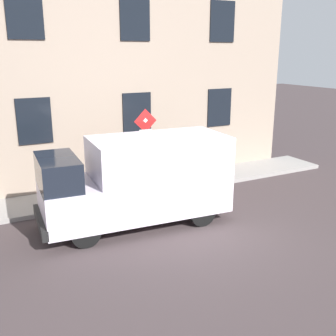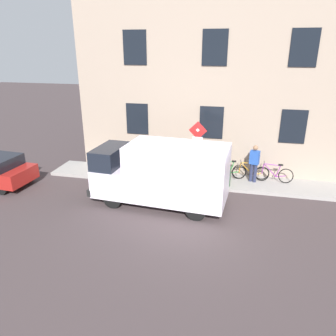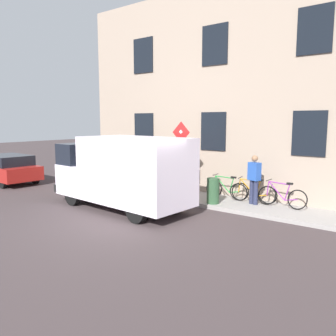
% 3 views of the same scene
% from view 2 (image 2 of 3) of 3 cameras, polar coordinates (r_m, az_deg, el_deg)
% --- Properties ---
extents(ground_plane, '(80.00, 80.00, 0.00)m').
position_cam_2_polar(ground_plane, '(11.91, 4.79, -9.38)').
color(ground_plane, '#413637').
extents(sidewalk_slab, '(1.85, 15.16, 0.14)m').
position_cam_2_polar(sidewalk_slab, '(15.23, 6.87, -2.16)').
color(sidewalk_slab, gray).
rests_on(sidewalk_slab, ground_plane).
extents(building_facade, '(0.75, 13.16, 8.19)m').
position_cam_2_polar(building_facade, '(15.42, 8.07, 13.61)').
color(building_facade, tan).
rests_on(building_facade, ground_plane).
extents(sign_post_stacked, '(0.15, 0.56, 2.75)m').
position_cam_2_polar(sign_post_stacked, '(13.96, 5.22, 4.13)').
color(sign_post_stacked, '#474C47').
rests_on(sign_post_stacked, sidewalk_slab).
extents(delivery_van, '(2.37, 5.46, 2.50)m').
position_cam_2_polar(delivery_van, '(12.58, -0.99, -0.85)').
color(delivery_van, white).
rests_on(delivery_van, ground_plane).
extents(bicycle_purple, '(0.46, 1.72, 0.89)m').
position_cam_2_polar(bicycle_purple, '(15.44, 18.15, -1.00)').
color(bicycle_purple, black).
rests_on(bicycle_purple, sidewalk_slab).
extents(bicycle_orange, '(0.48, 1.71, 0.89)m').
position_cam_2_polar(bicycle_orange, '(15.37, 14.34, -0.70)').
color(bicycle_orange, black).
rests_on(bicycle_orange, sidewalk_slab).
extents(bicycle_green, '(0.46, 1.71, 0.89)m').
position_cam_2_polar(bicycle_green, '(15.36, 10.50, -0.40)').
color(bicycle_green, black).
rests_on(bicycle_green, sidewalk_slab).
extents(pedestrian, '(0.37, 0.46, 1.72)m').
position_cam_2_polar(pedestrian, '(15.00, 14.97, 0.99)').
color(pedestrian, '#262B47').
rests_on(pedestrian, sidewalk_slab).
extents(litter_bin, '(0.44, 0.44, 0.90)m').
position_cam_2_polar(litter_bin, '(14.45, 10.15, -1.42)').
color(litter_bin, '#2D5133').
rests_on(litter_bin, sidewalk_slab).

